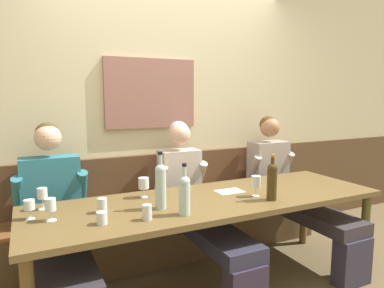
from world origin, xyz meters
name	(u,v)px	position (x,y,z in m)	size (l,w,h in m)	color
room_wall_back	(164,104)	(0.00, 1.09, 1.40)	(6.80, 0.12, 2.80)	beige
wood_wainscot_panel	(168,200)	(0.00, 1.04, 0.47)	(6.80, 0.03, 0.94)	brown
wall_bench	(176,225)	(0.00, 0.83, 0.28)	(2.96, 0.42, 0.94)	brown
dining_table	(211,207)	(0.00, 0.15, 0.66)	(2.66, 0.83, 0.73)	brown
person_center_left_seat	(56,223)	(-1.07, 0.44, 0.61)	(0.54, 1.25, 1.28)	#362E3F
person_center_right_seat	(197,202)	(0.03, 0.45, 0.61)	(0.47, 1.25, 1.26)	#2F2638
person_right_seat	(290,186)	(1.04, 0.47, 0.62)	(0.50, 1.26, 1.28)	#302C3F
wine_bottle_green_tall	(161,184)	(-0.43, 0.09, 0.89)	(0.07, 0.07, 0.39)	#ADC7BD
wine_bottle_amber_mid	(184,193)	(-0.33, -0.09, 0.87)	(0.08, 0.08, 0.34)	#AECBC2
wine_bottle_clear_water	(272,180)	(0.37, -0.08, 0.88)	(0.07, 0.07, 0.34)	#3F2E12
wine_glass_left_end	(144,184)	(-0.45, 0.39, 0.83)	(0.08, 0.08, 0.15)	silver
wine_glass_center_rear	(50,205)	(-1.11, 0.16, 0.82)	(0.06, 0.06, 0.14)	silver
wine_glass_center_front	(29,206)	(-1.23, 0.25, 0.81)	(0.07, 0.07, 0.12)	silver
wine_glass_mid_left	(42,194)	(-1.14, 0.41, 0.83)	(0.07, 0.07, 0.15)	silver
wine_glass_by_bottle	(256,182)	(0.33, 0.05, 0.84)	(0.07, 0.07, 0.16)	silver
water_tumbler_right	(102,205)	(-0.80, 0.18, 0.78)	(0.06, 0.06, 0.10)	silver
water_tumbler_center	(102,218)	(-0.84, -0.03, 0.77)	(0.06, 0.06, 0.08)	silver
water_tumbler_left	(147,212)	(-0.58, -0.08, 0.78)	(0.06, 0.06, 0.10)	silver
tasting_sheet_left_guest	(230,191)	(0.22, 0.25, 0.73)	(0.21, 0.15, 0.00)	white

